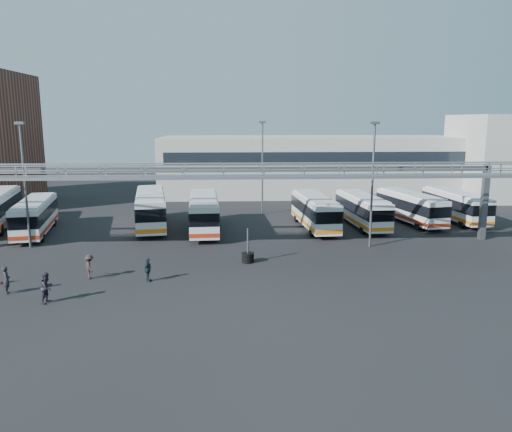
{
  "coord_description": "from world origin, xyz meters",
  "views": [
    {
      "loc": [
        0.56,
        -32.64,
        10.35
      ],
      "look_at": [
        2.49,
        6.0,
        2.86
      ],
      "focal_mm": 35.0,
      "sensor_mm": 36.0,
      "label": 1
    }
  ],
  "objects_px": {
    "bus_6": "(315,210)",
    "bus_9": "(455,205)",
    "bus_7": "(362,209)",
    "bus_1": "(35,215)",
    "tire_stack": "(248,257)",
    "pedestrian_c": "(90,267)",
    "bus_4": "(204,212)",
    "pedestrian_b": "(47,288)",
    "pedestrian_d": "(148,270)",
    "light_pole_back": "(262,163)",
    "light_pole_mid": "(373,178)",
    "bus_3": "(151,208)",
    "pedestrian_a": "(7,280)",
    "bus_8": "(410,206)",
    "light_pole_left": "(24,178)"
  },
  "relations": [
    {
      "from": "bus_6",
      "to": "pedestrian_a",
      "type": "xyz_separation_m",
      "value": [
        -21.6,
        -17.36,
        -0.92
      ]
    },
    {
      "from": "light_pole_mid",
      "to": "pedestrian_a",
      "type": "distance_m",
      "value": 27.46
    },
    {
      "from": "light_pole_left",
      "to": "light_pole_mid",
      "type": "distance_m",
      "value": 28.02
    },
    {
      "from": "bus_4",
      "to": "bus_8",
      "type": "distance_m",
      "value": 20.9
    },
    {
      "from": "bus_7",
      "to": "pedestrian_a",
      "type": "bearing_deg",
      "value": -150.22
    },
    {
      "from": "light_pole_left",
      "to": "bus_7",
      "type": "bearing_deg",
      "value": 13.27
    },
    {
      "from": "bus_7",
      "to": "bus_1",
      "type": "bearing_deg",
      "value": 178.7
    },
    {
      "from": "bus_9",
      "to": "pedestrian_d",
      "type": "distance_m",
      "value": 33.94
    },
    {
      "from": "bus_4",
      "to": "tire_stack",
      "type": "distance_m",
      "value": 11.38
    },
    {
      "from": "tire_stack",
      "to": "light_pole_mid",
      "type": "bearing_deg",
      "value": 22.13
    },
    {
      "from": "bus_6",
      "to": "light_pole_back",
      "type": "bearing_deg",
      "value": 115.85
    },
    {
      "from": "bus_8",
      "to": "tire_stack",
      "type": "height_order",
      "value": "bus_8"
    },
    {
      "from": "bus_6",
      "to": "bus_9",
      "type": "relative_size",
      "value": 1.03
    },
    {
      "from": "bus_4",
      "to": "pedestrian_b",
      "type": "xyz_separation_m",
      "value": [
        -8.04,
        -18.29,
        -0.98
      ]
    },
    {
      "from": "bus_8",
      "to": "pedestrian_d",
      "type": "xyz_separation_m",
      "value": [
        -23.6,
        -17.56,
        -0.93
      ]
    },
    {
      "from": "bus_3",
      "to": "pedestrian_d",
      "type": "bearing_deg",
      "value": -90.8
    },
    {
      "from": "bus_1",
      "to": "bus_6",
      "type": "distance_m",
      "value": 26.01
    },
    {
      "from": "bus_3",
      "to": "tire_stack",
      "type": "height_order",
      "value": "bus_3"
    },
    {
      "from": "light_pole_back",
      "to": "bus_3",
      "type": "xyz_separation_m",
      "value": [
        -11.26,
        -6.61,
        -3.78
      ]
    },
    {
      "from": "light_pole_left",
      "to": "bus_3",
      "type": "bearing_deg",
      "value": 40.22
    },
    {
      "from": "pedestrian_b",
      "to": "pedestrian_c",
      "type": "height_order",
      "value": "pedestrian_b"
    },
    {
      "from": "light_pole_mid",
      "to": "bus_4",
      "type": "bearing_deg",
      "value": 155.2
    },
    {
      "from": "bus_3",
      "to": "pedestrian_a",
      "type": "xyz_separation_m",
      "value": [
        -5.77,
        -18.57,
        -1.1
      ]
    },
    {
      "from": "bus_6",
      "to": "tire_stack",
      "type": "relative_size",
      "value": 4.16
    },
    {
      "from": "bus_7",
      "to": "light_pole_mid",
      "type": "bearing_deg",
      "value": -104.57
    },
    {
      "from": "tire_stack",
      "to": "bus_9",
      "type": "bearing_deg",
      "value": 32.89
    },
    {
      "from": "bus_4",
      "to": "bus_7",
      "type": "height_order",
      "value": "bus_4"
    },
    {
      "from": "light_pole_mid",
      "to": "bus_3",
      "type": "height_order",
      "value": "light_pole_mid"
    },
    {
      "from": "pedestrian_c",
      "to": "pedestrian_d",
      "type": "height_order",
      "value": "pedestrian_c"
    },
    {
      "from": "light_pole_mid",
      "to": "tire_stack",
      "type": "xyz_separation_m",
      "value": [
        -10.27,
        -4.18,
        -5.29
      ]
    },
    {
      "from": "pedestrian_d",
      "to": "light_pole_back",
      "type": "bearing_deg",
      "value": -4.4
    },
    {
      "from": "bus_4",
      "to": "bus_7",
      "type": "relative_size",
      "value": 1.08
    },
    {
      "from": "bus_1",
      "to": "bus_6",
      "type": "xyz_separation_m",
      "value": [
        25.98,
        1.06,
        0.01
      ]
    },
    {
      "from": "light_pole_left",
      "to": "pedestrian_c",
      "type": "distance_m",
      "value": 12.16
    },
    {
      "from": "light_pole_mid",
      "to": "bus_6",
      "type": "relative_size",
      "value": 0.95
    },
    {
      "from": "pedestrian_b",
      "to": "light_pole_mid",
      "type": "bearing_deg",
      "value": -44.37
    },
    {
      "from": "bus_3",
      "to": "pedestrian_a",
      "type": "relative_size",
      "value": 6.96
    },
    {
      "from": "bus_3",
      "to": "pedestrian_d",
      "type": "height_order",
      "value": "bus_3"
    },
    {
      "from": "light_pole_back",
      "to": "pedestrian_c",
      "type": "xyz_separation_m",
      "value": [
        -12.83,
        -22.51,
        -4.91
      ]
    },
    {
      "from": "bus_3",
      "to": "tire_stack",
      "type": "bearing_deg",
      "value": -63.28
    },
    {
      "from": "bus_8",
      "to": "bus_9",
      "type": "distance_m",
      "value": 5.03
    },
    {
      "from": "bus_3",
      "to": "bus_6",
      "type": "relative_size",
      "value": 1.11
    },
    {
      "from": "bus_3",
      "to": "light_pole_mid",
      "type": "bearing_deg",
      "value": -32.4
    },
    {
      "from": "light_pole_left",
      "to": "pedestrian_a",
      "type": "distance_m",
      "value": 12.55
    },
    {
      "from": "light_pole_left",
      "to": "pedestrian_b",
      "type": "xyz_separation_m",
      "value": [
        5.95,
        -12.82,
        -4.83
      ]
    },
    {
      "from": "bus_4",
      "to": "pedestrian_c",
      "type": "distance_m",
      "value": 15.59
    },
    {
      "from": "tire_stack",
      "to": "pedestrian_c",
      "type": "bearing_deg",
      "value": -162.5
    },
    {
      "from": "bus_8",
      "to": "pedestrian_b",
      "type": "height_order",
      "value": "bus_8"
    },
    {
      "from": "light_pole_back",
      "to": "pedestrian_a",
      "type": "distance_m",
      "value": 30.79
    },
    {
      "from": "light_pole_mid",
      "to": "pedestrian_c",
      "type": "relative_size",
      "value": 6.26
    }
  ]
}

